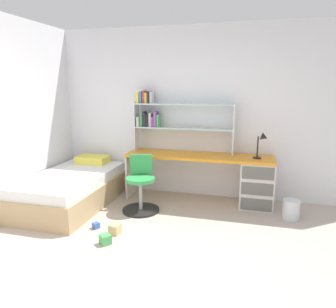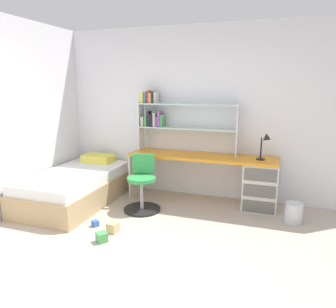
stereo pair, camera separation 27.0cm
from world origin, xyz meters
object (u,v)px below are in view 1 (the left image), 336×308
object	(u,v)px
desk_lamp	(263,141)
toy_block_natural_1	(115,229)
toy_block_blue_0	(96,226)
bookshelf_hutch	(168,116)
waste_bin	(291,210)
bed_platform	(73,189)
swivel_chair	(141,190)
toy_block_green_2	(105,239)
desk	(238,177)

from	to	relation	value
desk_lamp	toy_block_natural_1	distance (m)	2.32
desk_lamp	toy_block_blue_0	bearing A→B (deg)	-147.58
bookshelf_hutch	waste_bin	size ratio (longest dim) A/B	5.87
bed_platform	waste_bin	size ratio (longest dim) A/B	6.92
swivel_chair	bed_platform	size ratio (longest dim) A/B	0.43
toy_block_natural_1	toy_block_blue_0	bearing A→B (deg)	165.73
desk_lamp	toy_block_blue_0	world-z (taller)	desk_lamp
desk_lamp	bed_platform	size ratio (longest dim) A/B	0.21
bookshelf_hutch	desk_lamp	bearing A→B (deg)	-7.63
waste_bin	toy_block_green_2	world-z (taller)	waste_bin
bookshelf_hutch	toy_block_natural_1	bearing A→B (deg)	-99.63
desk	bed_platform	size ratio (longest dim) A/B	1.20
bookshelf_hutch	waste_bin	bearing A→B (deg)	-15.71
desk	bookshelf_hutch	world-z (taller)	bookshelf_hutch
desk	bed_platform	world-z (taller)	desk
toy_block_green_2	desk_lamp	bearing A→B (deg)	43.26
desk	toy_block_blue_0	bearing A→B (deg)	-142.15
desk_lamp	toy_block_green_2	xyz separation A→B (m)	(-1.67, -1.57, -0.92)
bed_platform	toy_block_blue_0	distance (m)	0.99
swivel_chair	waste_bin	world-z (taller)	swivel_chair
bed_platform	desk	bearing A→B (deg)	14.86
toy_block_natural_1	toy_block_green_2	distance (m)	0.26
desk	desk_lamp	size ratio (longest dim) A/B	5.73
bookshelf_hutch	toy_block_blue_0	bearing A→B (deg)	-110.81
desk	bookshelf_hutch	distance (m)	1.41
toy_block_green_2	bookshelf_hutch	bearing A→B (deg)	81.70
desk	toy_block_natural_1	xyz separation A→B (m)	(-1.36, -1.36, -0.36)
waste_bin	desk_lamp	bearing A→B (deg)	141.62
desk	toy_block_blue_0	world-z (taller)	desk
toy_block_blue_0	toy_block_natural_1	distance (m)	0.30
desk_lamp	toy_block_green_2	world-z (taller)	desk_lamp
toy_block_blue_0	toy_block_natural_1	world-z (taller)	toy_block_natural_1
toy_block_blue_0	swivel_chair	bearing A→B (deg)	63.70
waste_bin	toy_block_natural_1	bearing A→B (deg)	-154.41
waste_bin	toy_block_blue_0	distance (m)	2.54
bookshelf_hutch	toy_block_natural_1	xyz separation A→B (m)	(-0.26, -1.51, -1.21)
desk_lamp	toy_block_natural_1	xyz separation A→B (m)	(-1.67, -1.32, -0.91)
toy_block_natural_1	swivel_chair	bearing A→B (deg)	85.93
swivel_chair	waste_bin	distance (m)	2.04
bed_platform	desk_lamp	bearing A→B (deg)	12.40
desk_lamp	toy_block_blue_0	distance (m)	2.50
swivel_chair	toy_block_blue_0	bearing A→B (deg)	-116.30
bookshelf_hutch	desk_lamp	world-z (taller)	bookshelf_hutch
toy_block_natural_1	bookshelf_hutch	bearing A→B (deg)	80.37
desk	waste_bin	bearing A→B (deg)	-26.95
toy_block_blue_0	bookshelf_hutch	bearing A→B (deg)	69.19
bed_platform	toy_block_natural_1	world-z (taller)	bed_platform
desk_lamp	waste_bin	world-z (taller)	desk_lamp
toy_block_green_2	desk	bearing A→B (deg)	49.76
bed_platform	waste_bin	bearing A→B (deg)	4.91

